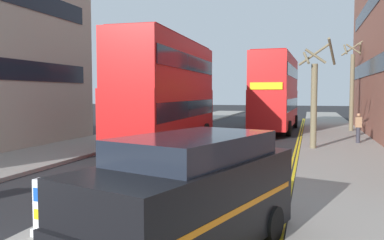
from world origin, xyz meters
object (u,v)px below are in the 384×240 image
object	(u,v)px
keep_left_bollard	(42,210)
double_decker_bus_away	(168,90)
taxi_minivan	(188,197)
pedestrian_far	(358,127)
double_decker_bus_oncoming	(276,91)

from	to	relation	value
keep_left_bollard	double_decker_bus_away	distance (m)	13.54
double_decker_bus_away	taxi_minivan	xyz separation A→B (m)	(5.14, -13.11, -1.96)
pedestrian_far	keep_left_bollard	bearing A→B (deg)	-113.93
keep_left_bollard	double_decker_bus_away	size ratio (longest dim) A/B	0.10
keep_left_bollard	pedestrian_far	world-z (taller)	pedestrian_far
taxi_minivan	pedestrian_far	bearing A→B (deg)	74.88
double_decker_bus_away	taxi_minivan	world-z (taller)	double_decker_bus_away
taxi_minivan	keep_left_bollard	bearing A→B (deg)	-179.53
double_decker_bus_oncoming	pedestrian_far	xyz separation A→B (m)	(5.01, -7.06, -2.04)
double_decker_bus_oncoming	taxi_minivan	size ratio (longest dim) A/B	2.11
keep_left_bollard	pedestrian_far	bearing A→B (deg)	66.07
double_decker_bus_away	double_decker_bus_oncoming	distance (m)	11.70
double_decker_bus_away	pedestrian_far	distance (m)	10.54
keep_left_bollard	double_decker_bus_oncoming	bearing A→B (deg)	84.14
keep_left_bollard	taxi_minivan	xyz separation A→B (m)	(2.92, 0.02, 0.46)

